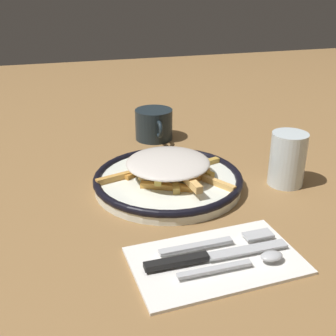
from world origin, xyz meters
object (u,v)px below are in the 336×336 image
at_px(fork, 218,242).
at_px(spoon, 250,261).
at_px(plate, 168,181).
at_px(napkin, 218,259).
at_px(knife, 205,257).
at_px(water_glass, 288,159).
at_px(fries_heap, 170,165).
at_px(coffee_mug, 154,124).

height_order(fork, spoon, spoon).
xyz_separation_m(plate, napkin, (0.24, 0.00, -0.01)).
xyz_separation_m(fork, spoon, (0.06, 0.02, 0.00)).
bearing_deg(knife, water_glass, 129.10).
bearing_deg(plate, fork, 3.97).
bearing_deg(spoon, napkin, -128.21).
relative_size(knife, spoon, 1.38).
bearing_deg(fries_heap, water_glass, 77.17).
bearing_deg(fork, plate, -176.03).
bearing_deg(napkin, fork, 156.69).
bearing_deg(coffee_mug, napkin, -4.42).
bearing_deg(water_glass, fries_heap, -102.83).
bearing_deg(fries_heap, plate, -59.23).
relative_size(fork, knife, 0.84).
bearing_deg(fork, napkin, -23.31).
distance_m(fries_heap, water_glass, 0.22).
relative_size(fries_heap, spoon, 1.66).
distance_m(napkin, fork, 0.03).
height_order(fork, knife, knife).
relative_size(napkin, spoon, 1.54).
distance_m(fork, water_glass, 0.26).
bearing_deg(fork, fries_heap, -177.02).
bearing_deg(coffee_mug, plate, -8.95).
xyz_separation_m(plate, fork, (0.21, 0.01, -0.00)).
bearing_deg(plate, fries_heap, 120.77).
distance_m(fries_heap, coffee_mug, 0.26).
height_order(plate, spoon, plate).
relative_size(spoon, coffee_mug, 1.34).
relative_size(napkin, coffee_mug, 2.06).
bearing_deg(knife, plate, 176.01).
bearing_deg(coffee_mug, knife, -6.58).
distance_m(fries_heap, spoon, 0.27).
distance_m(fork, spoon, 0.06).
height_order(napkin, fork, fork).
xyz_separation_m(napkin, knife, (0.00, -0.02, 0.01)).
xyz_separation_m(fries_heap, napkin, (0.24, -0.00, -0.04)).
distance_m(napkin, spoon, 0.05).
bearing_deg(plate, coffee_mug, 171.05).
bearing_deg(knife, coffee_mug, 173.42).
bearing_deg(napkin, plate, -179.44).
bearing_deg(fries_heap, napkin, -0.29).
xyz_separation_m(napkin, water_glass, (-0.19, 0.22, 0.05)).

